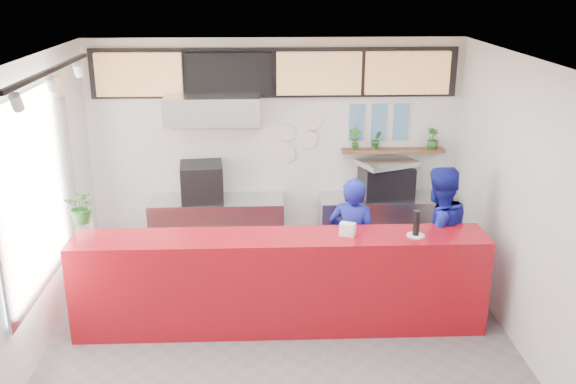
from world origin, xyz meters
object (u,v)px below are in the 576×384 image
(panini_oven, at_px, (202,182))
(staff_center, at_px, (352,242))
(service_counter, at_px, (280,282))
(espresso_machine, at_px, (386,182))
(staff_right, at_px, (436,237))
(pepper_mill, at_px, (416,223))

(panini_oven, height_order, staff_center, staff_center)
(service_counter, distance_m, panini_oven, 2.14)
(espresso_machine, bearing_deg, panini_oven, 173.19)
(panini_oven, height_order, staff_right, staff_right)
(service_counter, distance_m, staff_right, 1.92)
(staff_center, relative_size, staff_right, 0.92)
(service_counter, xyz_separation_m, panini_oven, (-0.99, 1.80, 0.60))
(service_counter, distance_m, pepper_mill, 1.62)
(panini_oven, relative_size, staff_center, 0.35)
(staff_center, xyz_separation_m, pepper_mill, (0.59, -0.58, 0.46))
(panini_oven, bearing_deg, staff_right, -31.16)
(espresso_machine, relative_size, pepper_mill, 2.43)
(espresso_machine, height_order, staff_right, staff_right)
(service_counter, relative_size, staff_right, 2.62)
(service_counter, relative_size, panini_oven, 8.17)
(espresso_machine, bearing_deg, pepper_mill, -97.66)
(staff_right, relative_size, pepper_mill, 6.20)
(staff_center, bearing_deg, panini_oven, -10.08)
(staff_right, bearing_deg, panini_oven, -46.55)
(espresso_machine, relative_size, staff_right, 0.39)
(pepper_mill, bearing_deg, panini_oven, 142.87)
(service_counter, bearing_deg, panini_oven, 118.84)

